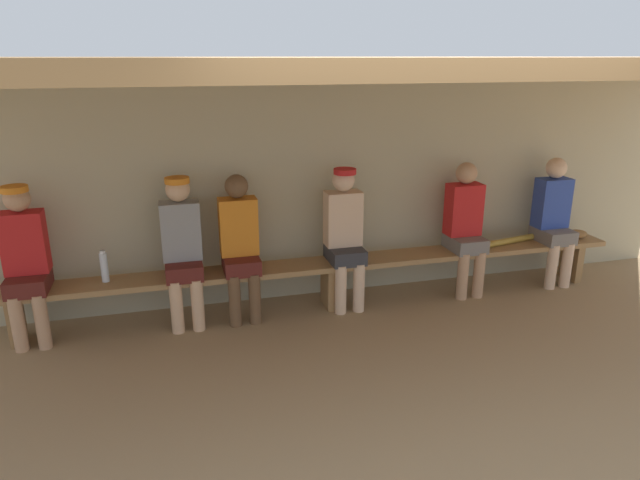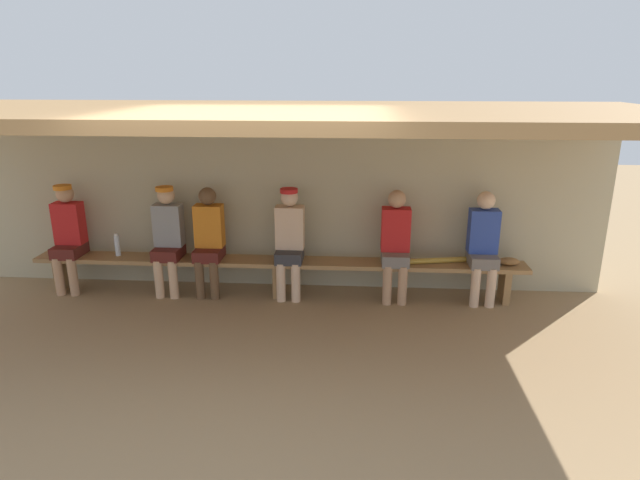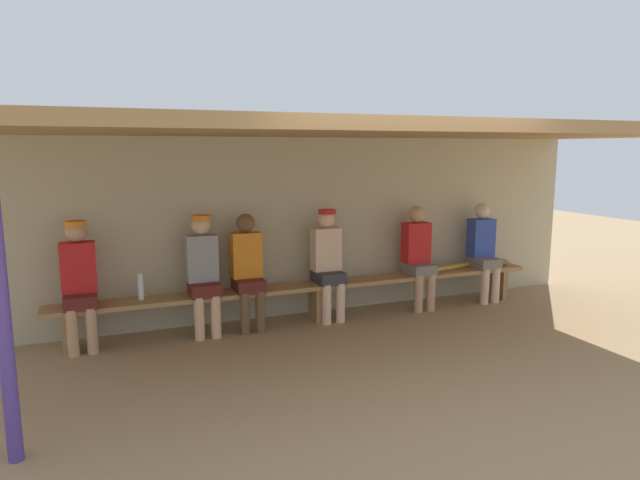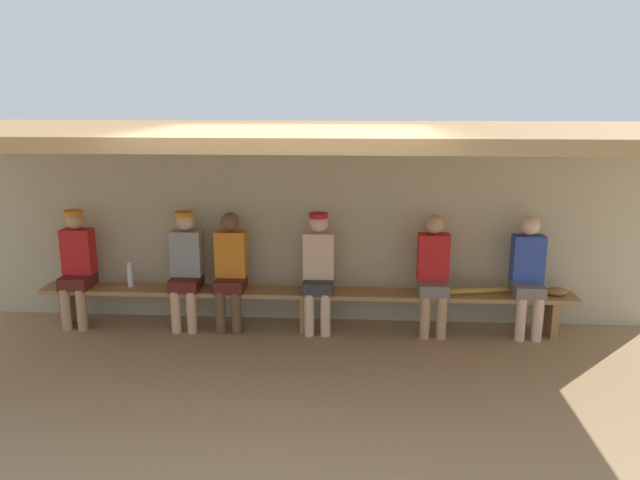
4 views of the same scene
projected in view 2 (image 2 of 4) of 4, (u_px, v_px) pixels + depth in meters
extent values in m
plane|color=#9E7F59|center=(255.00, 357.00, 5.30)|extent=(24.00, 24.00, 0.00)
cube|color=#B7AD8C|center=(281.00, 200.00, 6.88)|extent=(8.00, 0.20, 2.20)
cube|color=#9E7547|center=(260.00, 114.00, 5.30)|extent=(8.00, 2.80, 0.12)
cube|color=#9E7547|center=(277.00, 262.00, 6.65)|extent=(6.00, 0.36, 0.05)
cube|color=#9E7547|center=(62.00, 274.00, 6.90)|extent=(0.08, 0.29, 0.41)
cube|color=#9E7547|center=(277.00, 279.00, 6.72)|extent=(0.08, 0.29, 0.41)
cube|color=#9E7547|center=(505.00, 285.00, 6.53)|extent=(0.08, 0.29, 0.41)
cube|color=#591E19|center=(69.00, 250.00, 6.77)|extent=(0.32, 0.40, 0.14)
cylinder|color=tan|center=(59.00, 276.00, 6.71)|extent=(0.11, 0.11, 0.48)
cylinder|color=tan|center=(73.00, 277.00, 6.70)|extent=(0.11, 0.11, 0.48)
cube|color=red|center=(69.00, 223.00, 6.75)|extent=(0.34, 0.20, 0.52)
sphere|color=tan|center=(65.00, 194.00, 6.64)|extent=(0.21, 0.21, 0.21)
cylinder|color=orange|center=(62.00, 187.00, 6.58)|extent=(0.21, 0.21, 0.05)
cube|color=slate|center=(482.00, 260.00, 6.44)|extent=(0.32, 0.40, 0.14)
cylinder|color=beige|center=(475.00, 287.00, 6.38)|extent=(0.11, 0.11, 0.48)
cylinder|color=beige|center=(491.00, 288.00, 6.36)|extent=(0.11, 0.11, 0.48)
cube|color=#2D47A5|center=(483.00, 231.00, 6.42)|extent=(0.34, 0.20, 0.52)
sphere|color=beige|center=(486.00, 200.00, 6.31)|extent=(0.21, 0.21, 0.21)
cube|color=#591E19|center=(169.00, 253.00, 6.69)|extent=(0.32, 0.40, 0.14)
cylinder|color=#DBAD84|center=(159.00, 279.00, 6.63)|extent=(0.11, 0.11, 0.48)
cylinder|color=#DBAD84|center=(173.00, 279.00, 6.62)|extent=(0.11, 0.11, 0.48)
cube|color=gray|center=(169.00, 225.00, 6.67)|extent=(0.34, 0.20, 0.52)
sphere|color=#DBAD84|center=(166.00, 195.00, 6.56)|extent=(0.21, 0.21, 0.21)
cylinder|color=orange|center=(164.00, 189.00, 6.49)|extent=(0.21, 0.21, 0.05)
cube|color=#333338|center=(290.00, 255.00, 6.59)|extent=(0.32, 0.40, 0.14)
cylinder|color=beige|center=(281.00, 282.00, 6.53)|extent=(0.11, 0.11, 0.48)
cylinder|color=beige|center=(296.00, 283.00, 6.52)|extent=(0.11, 0.11, 0.48)
cube|color=beige|center=(290.00, 227.00, 6.57)|extent=(0.34, 0.20, 0.52)
sphere|color=beige|center=(289.00, 197.00, 6.46)|extent=(0.21, 0.21, 0.21)
cylinder|color=red|center=(289.00, 191.00, 6.39)|extent=(0.21, 0.21, 0.05)
cube|color=#591E19|center=(209.00, 253.00, 6.66)|extent=(0.32, 0.40, 0.14)
cylinder|color=brown|center=(200.00, 280.00, 6.59)|extent=(0.11, 0.11, 0.48)
cylinder|color=brown|center=(214.00, 281.00, 6.58)|extent=(0.11, 0.11, 0.48)
cube|color=orange|center=(209.00, 226.00, 6.63)|extent=(0.34, 0.20, 0.52)
sphere|color=brown|center=(207.00, 196.00, 6.52)|extent=(0.21, 0.21, 0.21)
cube|color=slate|center=(395.00, 258.00, 6.51)|extent=(0.32, 0.40, 0.14)
cylinder|color=tan|center=(387.00, 285.00, 6.44)|extent=(0.11, 0.11, 0.48)
cylinder|color=tan|center=(402.00, 285.00, 6.43)|extent=(0.11, 0.11, 0.48)
cube|color=red|center=(396.00, 229.00, 6.48)|extent=(0.34, 0.20, 0.52)
sphere|color=tan|center=(397.00, 199.00, 6.37)|extent=(0.21, 0.21, 0.21)
cylinder|color=silver|center=(117.00, 246.00, 6.77)|extent=(0.06, 0.06, 0.26)
cylinder|color=white|center=(116.00, 235.00, 6.72)|extent=(0.04, 0.04, 0.02)
ellipsoid|color=olive|center=(509.00, 261.00, 6.45)|extent=(0.25, 0.18, 0.09)
cylinder|color=#B28C33|center=(429.00, 261.00, 6.51)|extent=(0.90, 0.24, 0.07)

